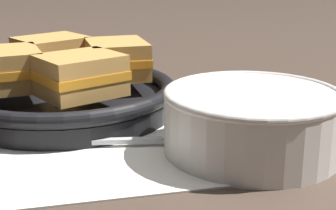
{
  "coord_description": "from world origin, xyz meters",
  "views": [
    {
      "loc": [
        -0.21,
        -0.5,
        0.2
      ],
      "look_at": [
        -0.02,
        0.01,
        0.04
      ],
      "focal_mm": 55.0,
      "sensor_mm": 36.0,
      "label": 1
    }
  ],
  "objects_px": {
    "sandwich_near_left": "(52,54)",
    "sandwich_near_right": "(8,69)",
    "spoon": "(167,140)",
    "skillet": "(65,98)",
    "soup_bowl": "(252,117)",
    "sandwich_far_right": "(117,59)",
    "sandwich_far_left": "(80,75)"
  },
  "relations": [
    {
      "from": "sandwich_far_right",
      "to": "skillet",
      "type": "bearing_deg",
      "value": -176.64
    },
    {
      "from": "sandwich_far_left",
      "to": "sandwich_far_right",
      "type": "height_order",
      "value": "same"
    },
    {
      "from": "sandwich_near_left",
      "to": "sandwich_near_right",
      "type": "distance_m",
      "value": 0.1
    },
    {
      "from": "spoon",
      "to": "skillet",
      "type": "relative_size",
      "value": 0.45
    },
    {
      "from": "skillet",
      "to": "sandwich_near_left",
      "type": "distance_m",
      "value": 0.08
    },
    {
      "from": "sandwich_near_right",
      "to": "sandwich_far_right",
      "type": "relative_size",
      "value": 0.94
    },
    {
      "from": "soup_bowl",
      "to": "sandwich_far_left",
      "type": "bearing_deg",
      "value": 139.07
    },
    {
      "from": "spoon",
      "to": "skillet",
      "type": "distance_m",
      "value": 0.17
    },
    {
      "from": "soup_bowl",
      "to": "skillet",
      "type": "height_order",
      "value": "soup_bowl"
    },
    {
      "from": "skillet",
      "to": "sandwich_far_left",
      "type": "relative_size",
      "value": 3.4
    },
    {
      "from": "sandwich_near_left",
      "to": "sandwich_far_right",
      "type": "distance_m",
      "value": 0.1
    },
    {
      "from": "soup_bowl",
      "to": "sandwich_near_right",
      "type": "bearing_deg",
      "value": 139.15
    },
    {
      "from": "sandwich_far_left",
      "to": "sandwich_far_right",
      "type": "distance_m",
      "value": 0.1
    },
    {
      "from": "sandwich_near_right",
      "to": "sandwich_far_right",
      "type": "distance_m",
      "value": 0.13
    },
    {
      "from": "sandwich_far_left",
      "to": "sandwich_far_right",
      "type": "xyz_separation_m",
      "value": [
        0.06,
        0.07,
        0.0
      ]
    },
    {
      "from": "soup_bowl",
      "to": "sandwich_far_right",
      "type": "bearing_deg",
      "value": 112.88
    },
    {
      "from": "spoon",
      "to": "sandwich_near_right",
      "type": "bearing_deg",
      "value": 151.37
    },
    {
      "from": "spoon",
      "to": "sandwich_far_left",
      "type": "xyz_separation_m",
      "value": [
        -0.07,
        0.08,
        0.06
      ]
    },
    {
      "from": "soup_bowl",
      "to": "sandwich_far_left",
      "type": "height_order",
      "value": "sandwich_far_left"
    },
    {
      "from": "soup_bowl",
      "to": "sandwich_near_right",
      "type": "distance_m",
      "value": 0.29
    },
    {
      "from": "spoon",
      "to": "sandwich_far_right",
      "type": "height_order",
      "value": "sandwich_far_right"
    },
    {
      "from": "skillet",
      "to": "sandwich_far_right",
      "type": "xyz_separation_m",
      "value": [
        0.07,
        0.0,
        0.04
      ]
    },
    {
      "from": "skillet",
      "to": "sandwich_near_right",
      "type": "distance_m",
      "value": 0.08
    },
    {
      "from": "skillet",
      "to": "sandwich_far_right",
      "type": "relative_size",
      "value": 3.83
    },
    {
      "from": "soup_bowl",
      "to": "spoon",
      "type": "bearing_deg",
      "value": 149.08
    },
    {
      "from": "skillet",
      "to": "sandwich_far_left",
      "type": "xyz_separation_m",
      "value": [
        0.01,
        -0.07,
        0.04
      ]
    },
    {
      "from": "skillet",
      "to": "sandwich_near_left",
      "type": "xyz_separation_m",
      "value": [
        -0.0,
        0.07,
        0.04
      ]
    },
    {
      "from": "sandwich_near_left",
      "to": "sandwich_near_right",
      "type": "height_order",
      "value": "same"
    },
    {
      "from": "soup_bowl",
      "to": "sandwich_far_right",
      "type": "distance_m",
      "value": 0.22
    },
    {
      "from": "soup_bowl",
      "to": "skillet",
      "type": "xyz_separation_m",
      "value": [
        -0.15,
        0.19,
        -0.02
      ]
    },
    {
      "from": "spoon",
      "to": "sandwich_near_left",
      "type": "relative_size",
      "value": 1.49
    },
    {
      "from": "sandwich_near_left",
      "to": "spoon",
      "type": "bearing_deg",
      "value": -69.34
    }
  ]
}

